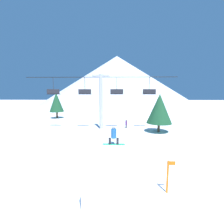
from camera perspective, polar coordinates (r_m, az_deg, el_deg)
name	(u,v)px	position (r m, az deg, el deg)	size (l,w,h in m)	color
ground_plane	(115,188)	(9.13, 1.14, -26.87)	(220.00, 220.00, 0.00)	white
mountain_ridge	(117,80)	(79.22, 1.84, 12.08)	(74.74, 74.74, 23.95)	silver
snow_ramp	(109,168)	(9.22, -1.15, -20.64)	(2.15, 4.67, 1.62)	white
snowboarder	(114,135)	(10.29, 0.65, -8.92)	(1.52, 0.36, 1.31)	#1E9E6B
chairlift	(101,97)	(21.34, -4.27, 5.71)	(21.20, 0.48, 7.76)	#B2B2B7
pine_tree_near	(159,109)	(20.54, 17.62, 1.24)	(3.26, 3.26, 5.06)	#4C3823
pine_tree_far	(56,102)	(32.87, -20.41, 3.52)	(2.87, 2.87, 5.30)	#4C3823
trail_marker	(168,176)	(8.77, 20.50, -21.83)	(0.41, 0.10, 1.72)	orange
distant_skier	(126,124)	(22.27, 5.43, -4.41)	(0.24, 0.24, 1.23)	black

